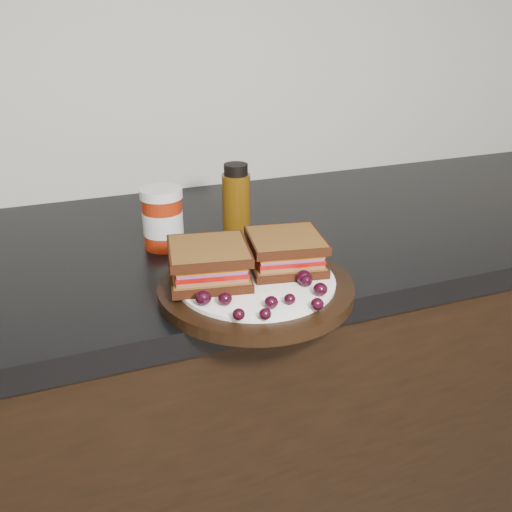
{
  "coord_description": "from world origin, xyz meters",
  "views": [
    {
      "loc": [
        -0.27,
        0.79,
        1.28
      ],
      "look_at": [
        -0.01,
        1.46,
        0.96
      ],
      "focal_mm": 40.0,
      "sensor_mm": 36.0,
      "label": 1
    }
  ],
  "objects_px": {
    "sandwich_left": "(209,263)",
    "condiment_jar": "(163,218)",
    "oil_bottle": "(236,203)",
    "plate": "(256,288)"
  },
  "relations": [
    {
      "from": "sandwich_left",
      "to": "condiment_jar",
      "type": "distance_m",
      "value": 0.2
    },
    {
      "from": "sandwich_left",
      "to": "condiment_jar",
      "type": "relative_size",
      "value": 1.06
    },
    {
      "from": "condiment_jar",
      "to": "oil_bottle",
      "type": "bearing_deg",
      "value": -5.29
    },
    {
      "from": "condiment_jar",
      "to": "oil_bottle",
      "type": "relative_size",
      "value": 0.77
    },
    {
      "from": "condiment_jar",
      "to": "sandwich_left",
      "type": "bearing_deg",
      "value": -83.78
    },
    {
      "from": "plate",
      "to": "oil_bottle",
      "type": "bearing_deg",
      "value": 77.95
    },
    {
      "from": "sandwich_left",
      "to": "oil_bottle",
      "type": "relative_size",
      "value": 0.81
    },
    {
      "from": "condiment_jar",
      "to": "plate",
      "type": "bearing_deg",
      "value": -69.2
    },
    {
      "from": "sandwich_left",
      "to": "oil_bottle",
      "type": "distance_m",
      "value": 0.21
    },
    {
      "from": "condiment_jar",
      "to": "oil_bottle",
      "type": "height_order",
      "value": "oil_bottle"
    }
  ]
}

